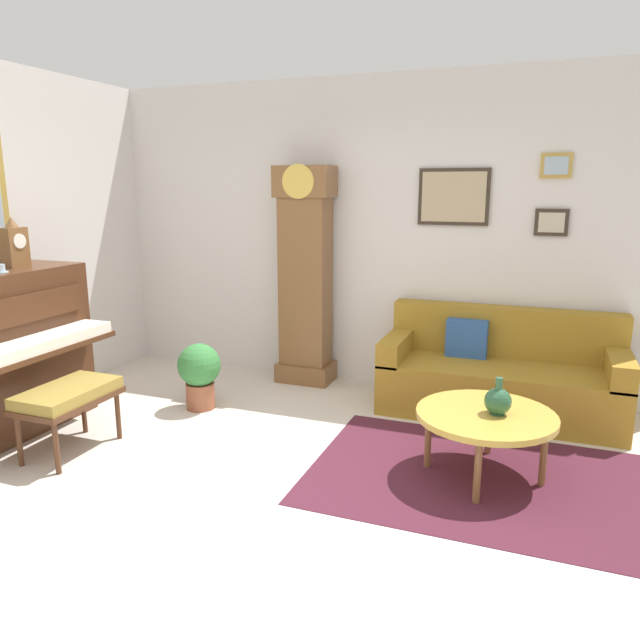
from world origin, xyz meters
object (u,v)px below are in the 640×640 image
coffee_table (486,417)px  mantel_clock (14,245)px  piano_bench (68,397)px  couch (500,375)px  grandfather_clock (305,282)px  green_jug (498,401)px  potted_plant (199,372)px

coffee_table → mantel_clock: (-3.48, -0.31, 1.00)m
piano_bench → couch: bearing=34.3°
grandfather_clock → couch: 1.93m
grandfather_clock → green_jug: (1.87, -1.40, -0.44)m
piano_bench → coffee_table: size_ratio=0.80×
couch → piano_bench: bearing=-145.7°
green_jug → couch: bearing=93.1°
mantel_clock → grandfather_clock: bearing=45.5°
grandfather_clock → green_jug: 2.38m
couch → coffee_table: 1.23m
grandfather_clock → mantel_clock: 2.43m
potted_plant → green_jug: bearing=-9.4°
coffee_table → couch: bearing=90.0°
potted_plant → mantel_clock: bearing=-147.5°
grandfather_clock → mantel_clock: size_ratio=5.34×
coffee_table → green_jug: bearing=-1.9°
couch → green_jug: (0.07, -1.23, 0.21)m
piano_bench → mantel_clock: (-0.72, 0.34, 1.00)m
couch → coffee_table: size_ratio=2.16×
grandfather_clock → coffee_table: (1.80, -1.40, -0.56)m
grandfather_clock → coffee_table: 2.35m
grandfather_clock → potted_plant: 1.31m
coffee_table → mantel_clock: bearing=-174.9°
coffee_table → mantel_clock: mantel_clock is taller
grandfather_clock → green_jug: size_ratio=8.46×
coffee_table → potted_plant: bearing=170.4°
grandfather_clock → mantel_clock: bearing=-134.5°
grandfather_clock → potted_plant: (-0.56, -0.99, -0.64)m
piano_bench → coffee_table: 2.83m
piano_bench → coffee_table: bearing=13.3°
mantel_clock → potted_plant: bearing=32.5°
grandfather_clock → potted_plant: bearing=-119.3°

